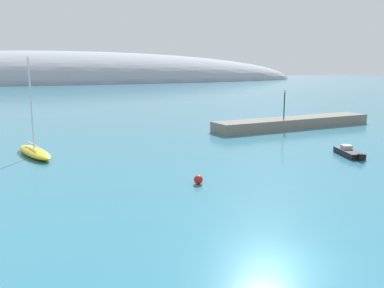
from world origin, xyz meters
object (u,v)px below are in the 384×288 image
(sailboat_yellow_mid_mooring, at_px, (34,151))
(harbor_lamp_post, at_px, (284,101))
(mooring_buoy_red, at_px, (198,180))
(motorboat_black_foreground, at_px, (349,152))

(sailboat_yellow_mid_mooring, xyz_separation_m, harbor_lamp_post, (33.51, 5.84, 3.53))
(mooring_buoy_red, height_order, harbor_lamp_post, harbor_lamp_post)
(sailboat_yellow_mid_mooring, bearing_deg, harbor_lamp_post, 84.85)
(sailboat_yellow_mid_mooring, distance_m, motorboat_black_foreground, 31.58)
(sailboat_yellow_mid_mooring, relative_size, mooring_buoy_red, 13.96)
(harbor_lamp_post, bearing_deg, mooring_buoy_red, -136.29)
(sailboat_yellow_mid_mooring, distance_m, mooring_buoy_red, 19.08)
(sailboat_yellow_mid_mooring, xyz_separation_m, mooring_buoy_red, (11.36, -15.33, -0.12))
(motorboat_black_foreground, height_order, mooring_buoy_red, motorboat_black_foreground)
(sailboat_yellow_mid_mooring, relative_size, motorboat_black_foreground, 2.04)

